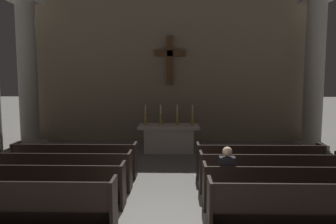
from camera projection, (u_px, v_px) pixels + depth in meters
The scene contains 17 objects.
pew_left_row_1 at pixel (22, 204), 5.76m from camera, with size 3.34×0.50×0.95m.
pew_left_row_2 at pixel (45, 185), 6.78m from camera, with size 3.34×0.50×0.95m.
pew_left_row_3 at pixel (62, 171), 7.80m from camera, with size 3.34×0.50×0.95m.
pew_left_row_4 at pixel (75, 160), 8.82m from camera, with size 3.34×0.50×0.95m.
pew_right_row_1 at pixel (304, 207), 5.64m from camera, with size 3.34×0.50×0.95m.
pew_right_row_2 at pixel (285, 187), 6.66m from camera, with size 3.34×0.50×0.95m.
pew_right_row_3 at pixel (270, 172), 7.68m from camera, with size 3.34×0.50×0.95m.
pew_right_row_4 at pixel (259, 161), 8.70m from camera, with size 3.34×0.50×0.95m.
column_left_third at pixel (28, 76), 12.50m from camera, with size 1.07×1.07×5.69m.
column_right_third at pixel (314, 76), 12.24m from camera, with size 1.07×1.07×5.69m.
altar at pixel (169, 138), 11.79m from camera, with size 2.20×0.90×1.01m.
candlestick_outer_left at pixel (145, 118), 11.73m from camera, with size 0.16×0.16×0.72m.
candlestick_inner_left at pixel (161, 118), 11.72m from camera, with size 0.16×0.16×0.72m.
candlestick_inner_right at pixel (177, 118), 11.70m from camera, with size 0.16×0.16×0.72m.
candlestick_outer_right at pixel (192, 118), 11.69m from camera, with size 0.16×0.16×0.72m.
apse_with_cross at pixel (170, 68), 13.71m from camera, with size 12.08×0.49×6.18m.
lone_worshipper at pixel (226, 176), 6.70m from camera, with size 0.32×0.43×1.32m.
Camera 1 is at (0.25, -5.53, 2.72)m, focal length 34.69 mm.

